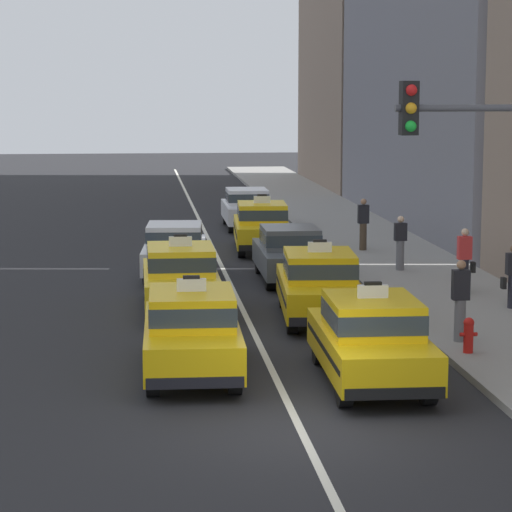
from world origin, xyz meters
The scene contains 16 objects.
ground_plane centered at (0.00, 0.00, 0.00)m, with size 160.00×160.00×0.00m, color #232326.
lane_stripe_left_right centered at (0.00, 20.00, 0.00)m, with size 0.14×80.00×0.01m, color silver.
sidewalk_curb centered at (5.60, 15.00, 0.07)m, with size 4.00×90.00×0.15m, color gray.
taxi_left_nearest centered at (-1.58, 3.70, 0.88)m, with size 1.92×4.60×1.96m.
taxi_left_second centered at (-1.55, 9.90, 0.88)m, with size 1.84×4.57×1.96m.
sedan_left_third centered at (-1.52, 15.16, 0.85)m, with size 2.07×4.42×1.58m.
taxi_right_nearest centered at (1.71, 2.66, 0.88)m, with size 1.91×4.60×1.96m.
taxi_right_second centered at (1.69, 8.55, 0.88)m, with size 2.12×4.67×1.96m.
sedan_right_third centered at (1.74, 14.06, 0.85)m, with size 1.80×4.32×1.58m.
taxi_right_fourth centered at (1.61, 20.15, 0.88)m, with size 2.07×4.65×1.96m.
sedan_right_fifth centered at (1.72, 26.52, 0.85)m, with size 1.80×4.32×1.58m.
pedestrian_near_crosswalk centered at (4.20, 5.35, 1.04)m, with size 0.36×0.24×1.75m.
pedestrian_mid_block centered at (6.01, 11.12, 1.00)m, with size 0.47×0.24×1.69m.
pedestrian_trailing centered at (4.89, 19.05, 1.02)m, with size 0.36×0.24×1.72m.
pedestrian_far_corner centered at (5.15, 14.82, 0.97)m, with size 0.36×0.24×1.62m.
fire_hydrant centered at (4.08, 4.30, 0.55)m, with size 0.36×0.22×0.73m.
Camera 1 is at (-2.57, -17.38, 5.46)m, focal length 78.59 mm.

